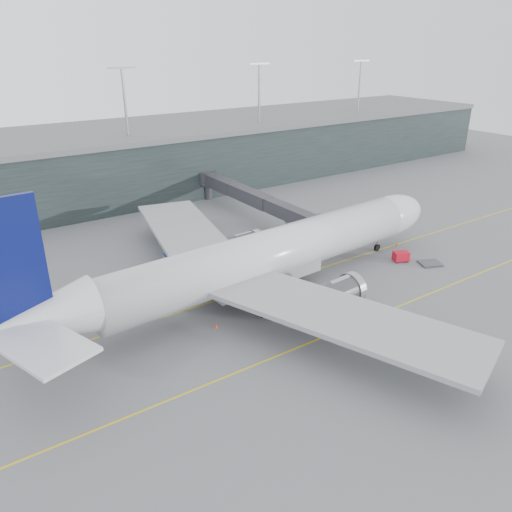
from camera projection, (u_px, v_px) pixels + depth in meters
ground at (222, 284)px, 76.71m from camera, size 320.00×320.00×0.00m
taxiline_a at (236, 294)px, 73.68m from camera, size 160.00×0.25×0.02m
taxiline_b at (305, 345)px, 61.55m from camera, size 160.00×0.25×0.02m
taxiline_lead_main at (191, 238)px, 94.45m from camera, size 0.25×60.00×0.02m
terminal at (96, 164)px, 117.63m from camera, size 240.00×36.00×29.00m
main_aircraft at (266, 256)px, 72.15m from camera, size 74.34×69.72×20.84m
jet_bridge at (245, 195)px, 103.89m from camera, size 4.04×43.07×6.57m
gse_cart at (401, 256)px, 84.36m from camera, size 2.94×2.43×1.72m
baggage_dolly at (430, 263)px, 83.46m from camera, size 4.24×3.87×0.34m
uld_a at (171, 265)px, 81.04m from camera, size 1.97×1.60×1.74m
uld_b at (170, 260)px, 82.42m from camera, size 2.47×2.09×2.04m
uld_c at (191, 253)px, 85.51m from camera, size 2.59×2.37×1.92m
cone_nose at (397, 244)px, 90.93m from camera, size 0.40×0.40×0.64m
cone_wing_stbd at (352, 322)px, 65.74m from camera, size 0.44×0.44×0.70m
cone_wing_port at (229, 249)px, 88.71m from camera, size 0.39×0.39×0.62m
cone_tail at (216, 326)px, 65.06m from camera, size 0.40×0.40×0.64m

